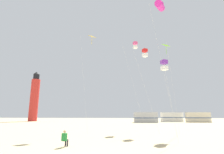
% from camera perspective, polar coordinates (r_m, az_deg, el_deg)
% --- Properties ---
extents(kite_flyer_standing, '(0.41, 0.55, 1.16)m').
position_cam_1_polar(kite_flyer_standing, '(13.52, -15.14, -18.65)').
color(kite_flyer_standing, '#238438').
rests_on(kite_flyer_standing, ground).
extents(kite_diamond_gold, '(2.24, 2.24, 13.14)m').
position_cam_1_polar(kite_diamond_gold, '(24.94, -6.82, 11.69)').
color(kite_diamond_gold, silver).
rests_on(kite_diamond_gold, ground).
extents(kite_box_violet, '(1.19, 1.19, 8.17)m').
position_cam_1_polar(kite_box_violet, '(20.27, 16.71, 3.72)').
color(kite_box_violet, silver).
rests_on(kite_box_violet, ground).
extents(kite_diamond_lime, '(1.46, 1.46, 11.37)m').
position_cam_1_polar(kite_diamond_lime, '(24.27, 17.38, 8.74)').
color(kite_diamond_lime, silver).
rests_on(kite_diamond_lime, ground).
extents(kite_box_rainbow, '(3.21, 2.66, 14.35)m').
position_cam_1_polar(kite_box_rainbow, '(30.40, 7.59, 10.23)').
color(kite_box_rainbow, silver).
rests_on(kite_box_rainbow, ground).
extents(kite_box_scarlet, '(2.83, 2.13, 11.39)m').
position_cam_1_polar(kite_box_scarlet, '(25.49, 10.68, 7.71)').
color(kite_box_scarlet, silver).
rests_on(kite_box_scarlet, ground).
extents(kite_tube_magenta, '(1.97, 2.58, 13.88)m').
position_cam_1_polar(kite_tube_magenta, '(19.96, 15.38, 21.58)').
color(kite_tube_magenta, silver).
rests_on(kite_tube_magenta, ground).
extents(lighthouse_distant, '(2.80, 2.80, 16.80)m').
position_cam_1_polar(lighthouse_distant, '(64.99, -24.00, -6.11)').
color(lighthouse_distant, red).
rests_on(lighthouse_distant, ground).
extents(rv_van_silver, '(6.57, 2.72, 2.80)m').
position_cam_1_polar(rv_van_silver, '(50.97, 10.92, -12.83)').
color(rv_van_silver, '#B7BABF').
rests_on(rv_van_silver, ground).
extents(rv_van_white, '(6.57, 2.73, 2.80)m').
position_cam_1_polar(rv_van_white, '(58.37, 18.93, -12.28)').
color(rv_van_white, white).
rests_on(rv_van_white, ground).
extents(rv_van_cream, '(6.52, 2.57, 2.80)m').
position_cam_1_polar(rv_van_cream, '(57.28, 26.25, -11.72)').
color(rv_van_cream, beige).
rests_on(rv_van_cream, ground).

